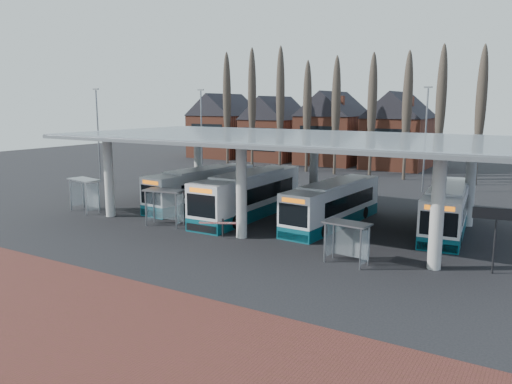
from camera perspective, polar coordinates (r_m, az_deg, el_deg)
The scene contains 17 objects.
ground at distance 30.46m, azimuth -4.21°, elevation -6.26°, with size 140.00×140.00×0.00m, color black.
brick_strip at distance 22.37m, azimuth -22.79°, elevation -13.16°, with size 70.00×10.00×0.03m, color #532521.
station_canopy at distance 36.16m, azimuth 3.05°, elevation 5.50°, with size 32.00×16.00×6.34m.
poplar_row at distance 59.28m, azimuth 14.74°, elevation 9.94°, with size 45.10×1.10×14.50m.
townhouse_row at distance 75.33m, azimuth 5.44°, elevation 8.01°, with size 36.80×10.30×12.25m.
lamp_post_a at distance 57.72m, azimuth -6.25°, elevation 6.80°, with size 0.80×0.16×10.17m.
lamp_post_b at distance 51.09m, azimuth 18.79°, elevation 5.92°, with size 0.80×0.16×10.17m.
lamp_post_d at distance 57.33m, azimuth -17.59°, elevation 6.37°, with size 0.80×0.16×10.17m.
bus_0 at distance 42.52m, azimuth -6.17°, elevation 0.45°, with size 3.40×11.57×3.17m.
bus_1 at distance 38.26m, azimuth -0.79°, elevation -0.39°, with size 2.88×12.36×3.42m.
bus_2 at distance 35.99m, azimuth 8.81°, elevation -1.43°, with size 3.09×11.23×3.08m.
bus_3 at distance 36.16m, azimuth 20.98°, elevation -1.91°, with size 3.50×11.36×3.10m.
shelter_0 at distance 42.14m, azimuth -18.89°, elevation 0.47°, with size 3.08×1.97×2.65m.
shelter_1 at distance 35.90m, azimuth -10.32°, elevation -0.79°, with size 3.02×1.94×2.59m.
shelter_2 at distance 27.35m, azimuth 10.46°, elevation -4.67°, with size 2.59×1.51×2.29m.
info_sign_0 at distance 27.74m, azimuth 25.80°, elevation -2.80°, with size 2.26×0.54×3.39m.
barrier at distance 32.09m, azimuth -4.26°, elevation -3.68°, with size 2.18×1.23×1.20m.
Camera 1 is at (16.99, -23.79, 8.52)m, focal length 35.00 mm.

